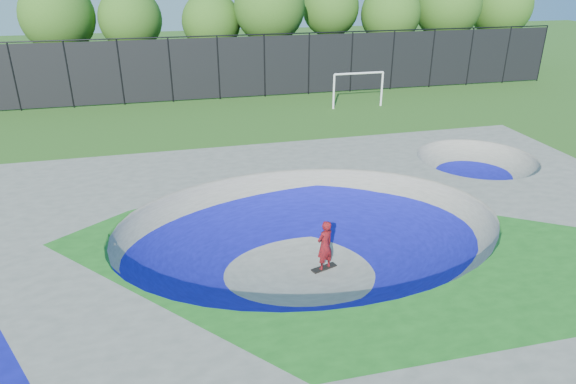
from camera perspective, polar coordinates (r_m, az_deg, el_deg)
The scene contains 7 objects.
ground at distance 15.09m, azimuth 2.30°, elevation -8.39°, with size 120.00×120.00×0.00m, color #265216.
skate_deck at distance 14.70m, azimuth 2.34°, elevation -5.92°, with size 22.00×14.00×1.50m, color gray.
skater at distance 14.66m, azimuth 4.11°, elevation -5.96°, with size 0.56×0.37×1.54m, color red.
skateboard at distance 15.05m, azimuth 4.03°, elevation -8.42°, with size 0.78×0.22×0.05m, color black.
soccer_goal at distance 32.05m, azimuth 7.84°, elevation 11.89°, with size 3.23×0.12×2.13m.
fence at distance 33.95m, azimuth -7.74°, elevation 13.63°, with size 48.09×0.09×4.04m.
treeline at distance 38.60m, azimuth -9.08°, elevation 18.89°, with size 53.27×7.20×7.83m.
Camera 1 is at (-3.64, -12.22, 8.07)m, focal length 32.00 mm.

